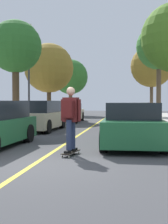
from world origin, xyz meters
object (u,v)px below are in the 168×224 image
object	(u,v)px
street_tree_left_nearest	(15,47)
skateboard	(71,152)
street_tree_left_near	(49,68)
streetlamp	(29,67)
parked_car_left_far	(67,113)
parked_car_right_near	(132,116)
parked_car_left_near	(40,116)
parked_car_right_nearest	(132,124)
street_tree_left_far	(71,77)
street_tree_right_far	(152,66)
street_tree_right_near	(159,47)
skateboarder	(70,115)

from	to	relation	value
street_tree_left_nearest	skateboard	world-z (taller)	street_tree_left_nearest
street_tree_left_near	streetlamp	size ratio (longest dim) A/B	0.96
parked_car_left_far	parked_car_right_near	world-z (taller)	parked_car_right_near
parked_car_left_far	street_tree_left_nearest	distance (m)	6.62
parked_car_left_near	skateboard	distance (m)	7.24
parked_car_left_far	streetlamp	bearing A→B (deg)	-119.42
parked_car_right_nearest	street_tree_left_far	size ratio (longest dim) A/B	0.80
parked_car_right_near	skateboard	distance (m)	7.88
parked_car_right_nearest	street_tree_right_far	size ratio (longest dim) A/B	0.73
street_tree_right_near	street_tree_right_far	size ratio (longest dim) A/B	1.02
street_tree_left_near	street_tree_right_near	xyz separation A→B (m)	(8.09, -2.08, 1.01)
parked_car_left_far	parked_car_left_near	bearing A→B (deg)	-89.99
parked_car_left_far	street_tree_right_far	bearing A→B (deg)	46.05
street_tree_left_nearest	skateboard	bearing A→B (deg)	-59.48
parked_car_left_far	street_tree_left_near	distance (m)	4.15
parked_car_right_near	skateboarder	size ratio (longest dim) A/B	2.47
street_tree_left_far	streetlamp	bearing A→B (deg)	-89.83
street_tree_left_nearest	street_tree_right_near	size ratio (longest dim) A/B	0.90
skateboard	skateboarder	xyz separation A→B (m)	(-0.01, -0.03, 1.00)
street_tree_left_nearest	street_tree_right_near	world-z (taller)	street_tree_right_near
parked_car_left_near	street_tree_left_near	xyz separation A→B (m)	(-1.79, 8.13, 3.28)
street_tree_right_far	streetlamp	size ratio (longest dim) A/B	1.04
street_tree_left_nearest	streetlamp	xyz separation A→B (m)	(0.04, 2.06, -0.84)
parked_car_right_near	skateboarder	world-z (taller)	skateboarder
skateboard	skateboarder	world-z (taller)	skateboarder
skateboarder	street_tree_left_near	bearing A→B (deg)	107.49
parked_car_right_nearest	parked_car_right_near	size ratio (longest dim) A/B	1.07
parked_car_right_nearest	parked_car_right_near	bearing A→B (deg)	90.00
parked_car_right_near	streetlamp	bearing A→B (deg)	159.94
parked_car_left_far	skateboarder	distance (m)	13.42
street_tree_left_far	skateboard	world-z (taller)	street_tree_left_far
parked_car_left_far	street_tree_right_far	distance (m)	9.88
parked_car_left_far	streetlamp	xyz separation A→B (m)	(-1.75, -3.10, 2.91)
parked_car_left_far	street_tree_left_nearest	size ratio (longest dim) A/B	0.73
street_tree_right_far	streetlamp	bearing A→B (deg)	-129.87
parked_car_left_far	street_tree_right_far	xyz separation A→B (m)	(6.30, 6.54, 3.90)
street_tree_left_nearest	streetlamp	size ratio (longest dim) A/B	0.95
skateboard	skateboarder	distance (m)	1.00
parked_car_left_near	streetlamp	world-z (taller)	streetlamp
parked_car_left_near	streetlamp	distance (m)	4.73
street_tree_left_far	skateboard	size ratio (longest dim) A/B	6.58
parked_car_left_near	street_tree_left_far	distance (m)	17.03
parked_car_left_far	streetlamp	distance (m)	4.60
street_tree_left_far	street_tree_right_far	xyz separation A→B (m)	(8.09, -3.63, 0.56)
parked_car_left_near	parked_car_right_nearest	bearing A→B (deg)	-44.24
parked_car_left_near	street_tree_left_nearest	world-z (taller)	street_tree_left_nearest
street_tree_left_near	street_tree_left_nearest	bearing A→B (deg)	-90.00
parked_car_right_near	street_tree_left_nearest	distance (m)	7.32
parked_car_right_nearest	parked_car_left_far	bearing A→B (deg)	112.57
street_tree_left_nearest	street_tree_left_near	distance (m)	6.84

